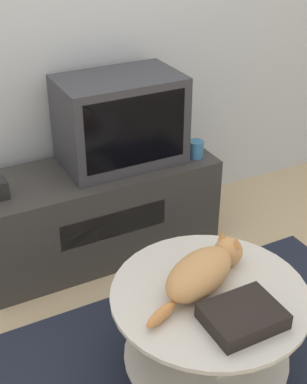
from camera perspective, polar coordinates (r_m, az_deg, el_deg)
The scene contains 8 objects.
ground_plane at distance 2.39m, azimuth 4.30°, elevation -18.06°, with size 12.00×12.00×0.00m, color tan.
rug at distance 2.38m, azimuth 4.31°, elevation -17.90°, with size 1.98×1.09×0.02m.
tv_stand at distance 2.87m, azimuth -6.00°, elevation -2.04°, with size 1.25×0.47×0.51m.
tv at distance 2.72m, azimuth -3.57°, elevation 7.64°, with size 0.61×0.38×0.45m.
mug at distance 2.84m, azimuth 4.56°, elevation 4.59°, with size 0.08×0.08×0.09m.
coffee_table at distance 2.14m, azimuth 5.82°, elevation -13.78°, with size 0.75×0.75×0.43m.
dvd_box at distance 1.91m, azimuth 9.49°, elevation -12.92°, with size 0.26×0.21×0.06m.
cat at distance 2.02m, azimuth 5.31°, elevation -8.38°, with size 0.53×0.30×0.14m.
Camera 1 is at (-0.88, -1.32, 1.78)m, focal length 50.00 mm.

